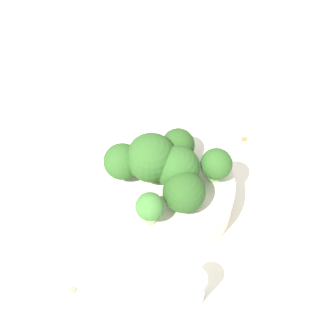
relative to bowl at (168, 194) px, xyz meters
name	(u,v)px	position (x,y,z in m)	size (l,w,h in m)	color
ground_plane	(168,204)	(0.00, 0.00, -0.03)	(3.00, 3.00, 0.00)	silver
bowl	(168,194)	(0.00, 0.00, 0.00)	(0.16, 0.16, 0.05)	silver
broccoli_floret_0	(178,145)	(-0.02, -0.03, 0.06)	(0.04, 0.04, 0.05)	#84AD66
broccoli_floret_1	(122,162)	(0.05, -0.02, 0.05)	(0.04, 0.04, 0.05)	#8EB770
broccoli_floret_2	(151,158)	(0.02, -0.01, 0.06)	(0.06, 0.06, 0.07)	#8EB770
broccoli_floret_3	(178,169)	(-0.01, 0.00, 0.06)	(0.05, 0.05, 0.06)	#84AD66
broccoli_floret_4	(150,208)	(0.03, 0.05, 0.06)	(0.03, 0.03, 0.05)	#8EB770
broccoli_floret_5	(215,162)	(-0.06, 0.00, 0.05)	(0.04, 0.04, 0.05)	#8EB770
broccoli_floret_6	(184,192)	(-0.01, 0.03, 0.05)	(0.05, 0.05, 0.05)	#7A9E5B
pepper_shaker	(192,288)	(-0.01, 0.13, 0.01)	(0.03, 0.03, 0.06)	silver
almond_crumb_0	(244,138)	(-0.12, -0.09, -0.02)	(0.01, 0.01, 0.01)	olive
almond_crumb_1	(72,289)	(0.13, 0.10, -0.02)	(0.01, 0.00, 0.01)	tan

